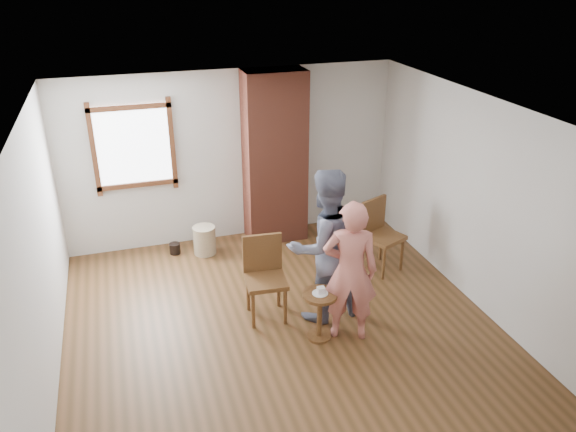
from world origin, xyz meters
The scene contains 12 objects.
ground centered at (0.00, 0.00, 0.00)m, with size 5.50×5.50×0.00m, color brown.
room_shell centered at (-0.06, 0.61, 1.81)m, with size 5.04×5.52×2.62m.
brick_chimney centered at (0.60, 2.50, 1.30)m, with size 0.90×0.50×2.60m, color brown.
stoneware_crock centered at (-0.56, 2.28, 0.21)m, with size 0.33×0.33×0.43m, color tan.
dark_pot centered at (-0.99, 2.40, 0.08)m, with size 0.16×0.16×0.16m, color black.
dining_chair_left centered at (-0.11, 0.52, 0.57)m, with size 0.51×0.51×1.02m.
dining_chair_right centered at (1.71, 1.14, 0.57)m, with size 0.62×0.62×1.02m.
side_table centered at (0.36, -0.15, 0.40)m, with size 0.40×0.40×0.60m.
cake_plate centered at (0.36, -0.15, 0.60)m, with size 0.18×0.18×0.01m, color white.
cake_slice centered at (0.37, -0.15, 0.64)m, with size 0.08×0.07×0.06m, color white.
man centered at (0.56, 0.28, 0.95)m, with size 0.93×0.72×1.91m, color #161A3D.
person_pink centered at (0.69, -0.19, 0.85)m, with size 0.62×0.41×1.70m, color #D27569.
Camera 1 is at (-1.58, -5.13, 4.05)m, focal length 35.00 mm.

